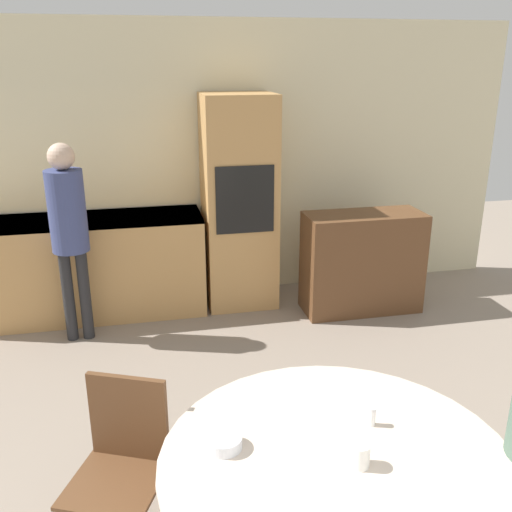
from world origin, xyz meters
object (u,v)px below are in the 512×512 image
(sideboard, at_px, (362,262))
(person_standing, at_px, (68,221))
(oven_unit, at_px, (239,203))
(cup, at_px, (360,455))
(dining_table, at_px, (335,497))
(chair_far_left, at_px, (122,461))
(bowl_near, at_px, (224,442))

(sideboard, distance_m, person_standing, 2.61)
(oven_unit, distance_m, cup, 3.37)
(sideboard, xyz_separation_m, person_standing, (-2.54, -0.06, 0.57))
(sideboard, height_order, dining_table, sideboard)
(oven_unit, relative_size, chair_far_left, 2.20)
(sideboard, height_order, cup, sideboard)
(bowl_near, bearing_deg, chair_far_left, 143.17)
(sideboard, relative_size, dining_table, 0.75)
(cup, bearing_deg, chair_far_left, 149.76)
(sideboard, xyz_separation_m, bowl_near, (-1.73, -2.71, 0.32))
(oven_unit, height_order, sideboard, oven_unit)
(person_standing, bearing_deg, chair_far_left, -80.54)
(chair_far_left, bearing_deg, oven_unit, 93.08)
(sideboard, bearing_deg, person_standing, -178.61)
(dining_table, distance_m, chair_far_left, 0.98)
(person_standing, xyz_separation_m, bowl_near, (0.81, -2.65, -0.26))
(oven_unit, relative_size, sideboard, 1.82)
(oven_unit, xyz_separation_m, chair_far_left, (-1.08, -2.83, -0.47))
(chair_far_left, bearing_deg, person_standing, 123.47)
(chair_far_left, xyz_separation_m, cup, (0.92, -0.54, 0.30))
(chair_far_left, bearing_deg, bowl_near, -12.82)
(oven_unit, bearing_deg, cup, -92.69)
(dining_table, bearing_deg, sideboard, 65.67)
(oven_unit, distance_m, sideboard, 1.27)
(sideboard, xyz_separation_m, chair_far_left, (-2.16, -2.40, 0.04))
(chair_far_left, bearing_deg, cup, -6.23)
(oven_unit, height_order, cup, oven_unit)
(cup, relative_size, bowl_near, 0.65)
(person_standing, xyz_separation_m, cup, (1.31, -2.87, -0.23))
(dining_table, bearing_deg, chair_far_left, 150.91)
(sideboard, height_order, bowl_near, sideboard)
(dining_table, xyz_separation_m, chair_far_left, (-0.86, 0.48, -0.05))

